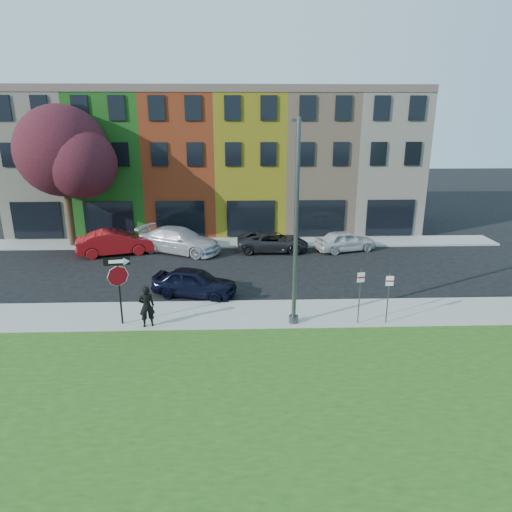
{
  "coord_description": "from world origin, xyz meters",
  "views": [
    {
      "loc": [
        -0.73,
        -15.6,
        8.58
      ],
      "look_at": [
        -0.06,
        4.0,
        2.49
      ],
      "focal_mm": 32.0,
      "sensor_mm": 36.0,
      "label": 1
    }
  ],
  "objects_px": {
    "man": "(147,306)",
    "sedan_near": "(194,282)",
    "street_lamp": "(296,224)",
    "stop_sign": "(118,277)"
  },
  "relations": [
    {
      "from": "man",
      "to": "sedan_near",
      "type": "xyz_separation_m",
      "value": [
        1.62,
        3.58,
        -0.3
      ]
    },
    {
      "from": "stop_sign",
      "to": "sedan_near",
      "type": "height_order",
      "value": "stop_sign"
    },
    {
      "from": "sedan_near",
      "to": "street_lamp",
      "type": "distance_m",
      "value": 6.65
    },
    {
      "from": "man",
      "to": "sedan_near",
      "type": "height_order",
      "value": "man"
    },
    {
      "from": "stop_sign",
      "to": "sedan_near",
      "type": "xyz_separation_m",
      "value": [
        2.74,
        3.32,
        -1.52
      ]
    },
    {
      "from": "street_lamp",
      "to": "man",
      "type": "bearing_deg",
      "value": -173.85
    },
    {
      "from": "street_lamp",
      "to": "stop_sign",
      "type": "bearing_deg",
      "value": -176.42
    },
    {
      "from": "man",
      "to": "sedan_near",
      "type": "relative_size",
      "value": 0.4
    },
    {
      "from": "street_lamp",
      "to": "sedan_near",
      "type": "bearing_deg",
      "value": 147.31
    },
    {
      "from": "stop_sign",
      "to": "street_lamp",
      "type": "distance_m",
      "value": 7.57
    }
  ]
}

